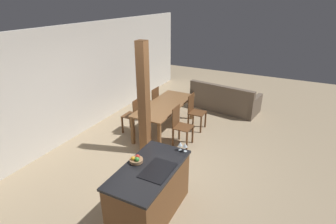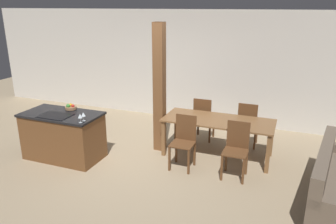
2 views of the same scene
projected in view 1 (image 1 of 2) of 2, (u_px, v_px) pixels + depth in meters
The scene contains 13 objects.
ground_plane at pixel (164, 165), 5.55m from camera, with size 16.00×16.00×0.00m, color #9E896B.
wall_back at pixel (63, 87), 6.09m from camera, with size 11.20×0.08×2.70m.
kitchen_island at pixel (150, 191), 4.15m from camera, with size 1.47×0.78×0.90m.
fruit_bowl at pixel (136, 160), 4.08m from camera, with size 0.21×0.21×0.11m.
wine_glass_near at pixel (185, 145), 4.33m from camera, with size 0.08×0.08×0.15m.
wine_glass_middle at pixel (180, 144), 4.37m from camera, with size 0.08×0.08×0.15m.
dining_table at pixel (165, 108), 6.74m from camera, with size 2.07×0.85×0.74m.
dining_chair_near_left at pixel (180, 125), 6.16m from camera, with size 0.40×0.40×0.95m.
dining_chair_near_right at pixel (195, 111), 6.92m from camera, with size 0.40×0.40×0.95m.
dining_chair_far_left at pixel (134, 115), 6.69m from camera, with size 0.40×0.40×0.95m.
dining_chair_far_right at pixel (152, 103), 7.45m from camera, with size 0.40×0.40×0.95m.
couch at pixel (224, 101), 8.18m from camera, with size 1.17×2.14×0.86m.
timber_post at pixel (144, 101), 5.51m from camera, with size 0.20×0.20×2.51m.
Camera 1 is at (-4.09, -2.16, 3.28)m, focal length 28.00 mm.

